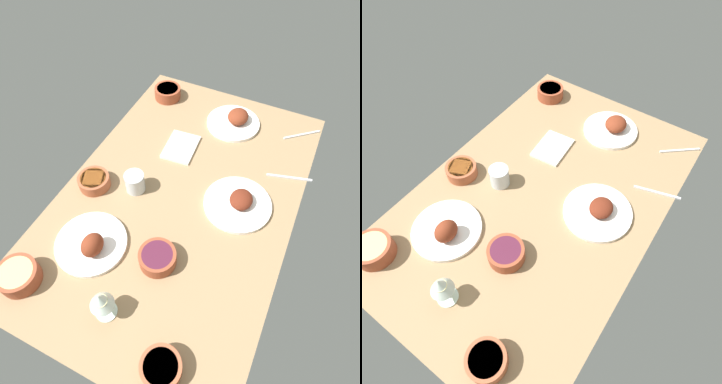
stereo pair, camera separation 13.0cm
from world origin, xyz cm
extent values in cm
cube|color=#937551|center=(0.00, 0.00, 2.00)|extent=(140.00, 90.00, 4.00)
cylinder|color=white|center=(33.72, -19.67, 4.80)|extent=(26.04, 26.04, 1.60)
ellipsoid|color=maroon|center=(35.68, -16.74, 9.33)|extent=(8.98, 7.12, 8.10)
cylinder|color=white|center=(-5.02, 22.58, 4.80)|extent=(26.66, 26.66, 1.60)
ellipsoid|color=#602314|center=(-5.44, 23.52, 8.02)|extent=(9.95, 8.84, 5.26)
cylinder|color=white|center=(-48.73, 5.25, 4.80)|extent=(24.99, 24.99, 1.60)
ellipsoid|color=maroon|center=(-50.06, 6.81, 8.42)|extent=(10.68, 9.56, 6.12)
cylinder|color=brown|center=(-53.94, -32.28, 6.88)|extent=(13.13, 13.13, 5.76)
cylinder|color=#DBCC7A|center=(-53.94, -32.28, 9.26)|extent=(10.77, 10.77, 1.00)
cylinder|color=brown|center=(54.88, -33.49, 7.20)|extent=(13.93, 13.93, 6.39)
cylinder|color=#D6BC70|center=(54.88, -33.49, 9.89)|extent=(11.42, 11.42, 1.00)
cylinder|color=#A35133|center=(10.25, -33.87, 6.47)|extent=(12.82, 12.82, 4.95)
cylinder|color=brown|center=(10.25, -33.87, 8.45)|extent=(10.52, 10.52, 1.00)
cylinder|color=brown|center=(29.41, 5.23, 6.80)|extent=(13.15, 13.15, 5.60)
cylinder|color=#4C192D|center=(29.41, 5.23, 9.10)|extent=(10.79, 10.79, 1.00)
cylinder|color=#A35133|center=(58.94, 21.66, 6.91)|extent=(12.11, 12.11, 5.81)
cylinder|color=white|center=(58.94, 21.66, 9.31)|extent=(9.93, 9.93, 1.00)
cylinder|color=silver|center=(51.73, -1.65, 4.25)|extent=(7.00, 7.00, 0.50)
cylinder|color=silver|center=(51.73, -1.65, 8.00)|extent=(1.00, 1.00, 7.00)
cone|color=silver|center=(51.73, -1.65, 14.75)|extent=(7.60, 7.60, 6.50)
cylinder|color=beige|center=(51.73, -1.65, 13.30)|extent=(4.18, 4.18, 2.80)
cylinder|color=silver|center=(4.71, -17.76, 8.19)|extent=(7.97, 7.97, 8.37)
cube|color=white|center=(-23.92, -10.80, 4.60)|extent=(18.95, 14.60, 1.20)
cube|color=silver|center=(-55.21, 36.84, 4.40)|extent=(12.40, 14.51, 0.80)
cube|color=silver|center=(-27.34, 37.76, 4.40)|extent=(5.77, 18.34, 0.80)
camera|label=1|loc=(69.89, 32.76, 110.52)|focal=30.47mm
camera|label=2|loc=(63.41, 44.00, 110.52)|focal=30.47mm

